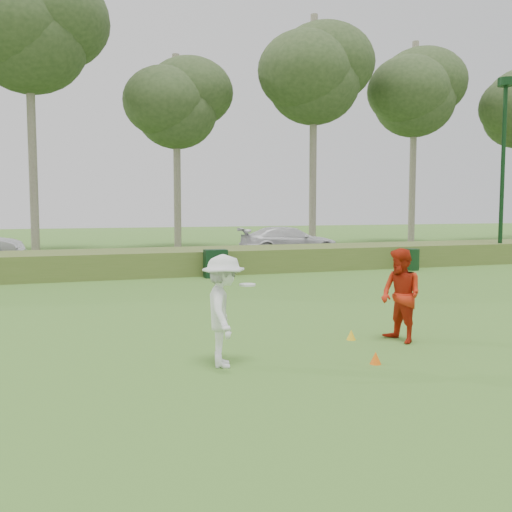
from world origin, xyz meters
name	(u,v)px	position (x,y,z in m)	size (l,w,h in m)	color
ground	(324,341)	(0.00, 0.00, 0.00)	(120.00, 120.00, 0.00)	#3E7426
reed_strip	(189,261)	(0.00, 12.00, 0.45)	(80.00, 3.00, 0.90)	#4D6428
park_road	(167,260)	(0.00, 17.00, 0.03)	(80.00, 6.00, 0.06)	#2D2D2D
lamp_post	(504,138)	(14.00, 11.00, 5.59)	(0.70, 0.70, 8.18)	black
tree_3	(28,32)	(-6.00, 23.00, 11.60)	(7.80, 7.80, 15.50)	gray
tree_4	(176,104)	(2.00, 24.50, 8.59)	(6.24, 6.24, 11.50)	gray
tree_5	(314,75)	(10.00, 22.50, 10.47)	(7.28, 7.28, 14.00)	gray
tree_6	(414,94)	(18.00, 23.80, 10.10)	(7.02, 7.02, 13.50)	gray
player_white	(224,311)	(-2.25, -0.98, 0.90)	(0.99, 1.28, 1.80)	white
player_red	(401,295)	(1.35, -0.48, 0.89)	(0.86, 0.67, 1.77)	red
cone_orange	(376,358)	(0.12, -1.68, 0.10)	(0.19, 0.19, 0.20)	#FF630D
cone_yellow	(351,335)	(0.55, -0.04, 0.10)	(0.18, 0.18, 0.20)	yellow
utility_cabinet	(216,264)	(0.55, 10.12, 0.50)	(0.81, 0.50, 1.01)	black
trash_bin	(412,260)	(8.62, 9.86, 0.43)	(0.57, 0.57, 0.86)	black
car_right	(290,241)	(6.22, 16.97, 0.80)	(2.06, 5.07, 1.47)	silver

